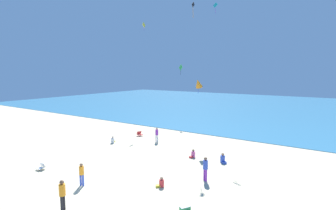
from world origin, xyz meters
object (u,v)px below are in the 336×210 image
person_0 (161,183)px  person_8 (193,154)px  kite_teal (215,5)px  beach_chair_far_right (41,167)px  beach_chair_mid_beach (140,134)px  person_5 (82,173)px  person_1 (113,140)px  kite_orange (198,83)px  cooler_box (185,208)px  person_2 (223,159)px  person_6 (205,167)px  kite_yellow (144,25)px  person_7 (62,193)px  person_3 (157,134)px  kite_black (193,6)px  kite_green (181,68)px

person_0 → person_8: (-1.07, 6.44, 0.02)m
person_8 → kite_teal: kite_teal is taller
beach_chair_far_right → person_0: 9.81m
beach_chair_mid_beach → person_5: size_ratio=0.49×
person_1 → kite_orange: (7.98, 4.04, 6.09)m
cooler_box → person_5: (-7.23, -1.06, 0.76)m
beach_chair_far_right → person_5: (4.99, -0.15, 0.66)m
person_2 → kite_orange: 8.05m
cooler_box → kite_orange: kite_orange is taller
person_6 → kite_orange: 10.23m
kite_teal → kite_yellow: bearing=167.5°
person_8 → person_7: bearing=6.5°
person_6 → person_8: bearing=67.4°
cooler_box → beach_chair_far_right: bearing=-175.7°
beach_chair_mid_beach → beach_chair_far_right: bearing=-67.5°
person_3 → beach_chair_mid_beach: bearing=11.8°
beach_chair_far_right → kite_black: kite_black is taller
cooler_box → person_8: bearing=115.3°
kite_orange → cooler_box: bearing=-65.9°
cooler_box → person_7: person_7 is taller
person_3 → person_2: bearing=-163.9°
beach_chair_far_right → person_1: bearing=-175.9°
person_6 → kite_green: (-12.40, 17.45, 7.17)m
person_8 → kite_yellow: size_ratio=0.62×
person_8 → kite_orange: (-1.37, 3.54, 6.10)m
person_6 → person_8: (-3.06, 3.94, -0.70)m
person_7 → kite_orange: 16.24m
cooler_box → kite_black: (-6.16, 12.15, 13.88)m
kite_green → kite_teal: 12.14m
person_3 → person_5: size_ratio=1.03×
cooler_box → person_7: 6.68m
person_8 → kite_green: (-9.34, 13.50, 7.88)m
beach_chair_far_right → person_8: person_8 is taller
person_2 → kite_yellow: kite_yellow is taller
person_3 → kite_black: 13.61m
person_1 → kite_teal: (8.09, 7.58, 14.26)m
beach_chair_far_right → person_3: 11.72m
beach_chair_far_right → person_7: (6.71, -2.75, 0.77)m
beach_chair_mid_beach → kite_green: bearing=112.1°
person_3 → kite_yellow: 16.80m
beach_chair_far_right → person_8: 12.32m
person_3 → kite_orange: size_ratio=1.04×
beach_chair_far_right → kite_teal: 22.69m
person_7 → person_8: bearing=-121.7°
person_5 → person_8: (3.39, 9.18, -0.62)m
kite_yellow → beach_chair_mid_beach: bearing=-56.4°
kite_yellow → person_6: bearing=-40.2°
beach_chair_mid_beach → kite_black: kite_black is taller
person_2 → kite_green: kite_green is taller
beach_chair_mid_beach → person_6: size_ratio=0.45×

